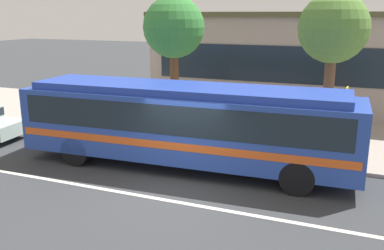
% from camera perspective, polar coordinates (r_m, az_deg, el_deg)
% --- Properties ---
extents(ground_plane, '(120.00, 120.00, 0.00)m').
position_cam_1_polar(ground_plane, '(12.65, -2.14, -8.56)').
color(ground_plane, '#35383B').
extents(sidewalk_slab, '(60.00, 8.00, 0.12)m').
position_cam_1_polar(sidewalk_slab, '(19.05, 6.70, -0.43)').
color(sidewalk_slab, '#A4988F').
rests_on(sidewalk_slab, ground_plane).
extents(lane_stripe_center, '(56.00, 0.16, 0.01)m').
position_cam_1_polar(lane_stripe_center, '(11.99, -3.72, -9.93)').
color(lane_stripe_center, silver).
rests_on(lane_stripe_center, ground_plane).
extents(transit_bus, '(11.16, 2.90, 2.76)m').
position_cam_1_polar(transit_bus, '(13.90, -0.89, 0.59)').
color(transit_bus, '#2644A6').
rests_on(transit_bus, ground_plane).
extents(pedestrian_waiting_near_sign, '(0.47, 0.47, 1.71)m').
position_cam_1_polar(pedestrian_waiting_near_sign, '(15.41, 17.34, -0.52)').
color(pedestrian_waiting_near_sign, '#38292D').
rests_on(pedestrian_waiting_near_sign, sidewalk_slab).
extents(bus_stop_sign, '(0.08, 0.44, 2.61)m').
position_cam_1_polar(bus_stop_sign, '(14.61, 19.70, 1.14)').
color(bus_stop_sign, gray).
rests_on(bus_stop_sign, sidewalk_slab).
extents(street_tree_near_stop, '(2.50, 2.50, 5.58)m').
position_cam_1_polar(street_tree_near_stop, '(17.76, -2.43, 12.69)').
color(street_tree_near_stop, brown).
rests_on(street_tree_near_stop, sidewalk_slab).
extents(street_tree_mid_block, '(2.52, 2.52, 5.63)m').
position_cam_1_polar(street_tree_mid_block, '(16.42, 18.34, 11.91)').
color(street_tree_mid_block, brown).
rests_on(street_tree_mid_block, sidewalk_slab).
extents(station_building, '(17.69, 8.17, 5.07)m').
position_cam_1_polar(station_building, '(24.39, 17.44, 8.25)').
color(station_building, '#A4948B').
rests_on(station_building, ground_plane).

